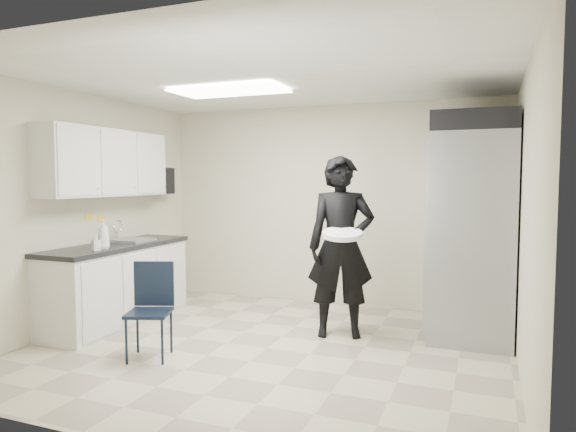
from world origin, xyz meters
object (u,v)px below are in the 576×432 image
at_px(man_tuxedo, 341,247).
at_px(folding_chair, 149,313).
at_px(commercial_fridge, 473,235).
at_px(lower_counter, 118,286).

bearing_deg(man_tuxedo, folding_chair, -155.95).
relative_size(commercial_fridge, man_tuxedo, 1.11).
relative_size(lower_counter, folding_chair, 2.25).
distance_m(lower_counter, commercial_fridge, 3.98).
distance_m(folding_chair, man_tuxedo, 2.02).
distance_m(commercial_fridge, folding_chair, 3.39).
bearing_deg(man_tuxedo, commercial_fridge, 7.78).
height_order(folding_chair, man_tuxedo, man_tuxedo).
xyz_separation_m(commercial_fridge, folding_chair, (-2.72, -1.93, -0.63)).
distance_m(lower_counter, folding_chair, 1.36).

